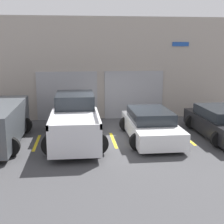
# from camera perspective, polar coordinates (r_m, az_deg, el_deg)

# --- Properties ---
(ground_plane) EXTENTS (28.00, 28.00, 0.00)m
(ground_plane) POSITION_cam_1_polar(r_m,az_deg,el_deg) (14.10, -0.27, -3.89)
(ground_plane) COLOR #3D3D3F
(shophouse_building) EXTENTS (14.84, 0.68, 5.37)m
(shophouse_building) POSITION_cam_1_polar(r_m,az_deg,el_deg) (16.89, -1.50, 7.84)
(shophouse_building) COLOR #9E9389
(shophouse_building) RESTS_ON ground
(pickup_truck) EXTENTS (2.40, 5.34, 1.79)m
(pickup_truck) POSITION_cam_1_polar(r_m,az_deg,el_deg) (13.03, -6.77, -1.44)
(pickup_truck) COLOR silver
(pickup_truck) RESTS_ON ground
(sedan_white) EXTENTS (2.26, 4.45, 1.24)m
(sedan_white) POSITION_cam_1_polar(r_m,az_deg,el_deg) (13.20, 7.03, -2.41)
(sedan_white) COLOR white
(sedan_white) RESTS_ON ground
(sedan_side) EXTENTS (2.22, 4.63, 1.26)m
(sedan_side) POSITION_cam_1_polar(r_m,az_deg,el_deg) (14.25, 19.43, -1.91)
(sedan_side) COLOR black
(sedan_side) RESTS_ON ground
(parking_stripe_left) EXTENTS (0.12, 2.20, 0.01)m
(parking_stripe_left) POSITION_cam_1_polar(r_m,az_deg,el_deg) (13.09, -13.61, -5.46)
(parking_stripe_left) COLOR gold
(parking_stripe_left) RESTS_ON ground
(parking_stripe_centre) EXTENTS (0.12, 2.20, 0.01)m
(parking_stripe_centre) POSITION_cam_1_polar(r_m,az_deg,el_deg) (13.06, 0.25, -5.16)
(parking_stripe_centre) COLOR gold
(parking_stripe_centre) RESTS_ON ground
(parking_stripe_right) EXTENTS (0.12, 2.20, 0.01)m
(parking_stripe_right) POSITION_cam_1_polar(r_m,az_deg,el_deg) (13.77, 13.39, -4.59)
(parking_stripe_right) COLOR gold
(parking_stripe_right) RESTS_ON ground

